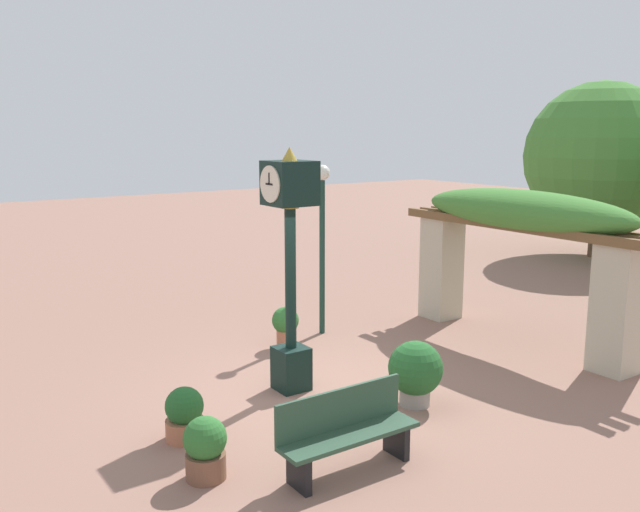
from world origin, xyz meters
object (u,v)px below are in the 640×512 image
pedestal_clock (290,251)px  lamp_post (322,222)px  park_bench (347,432)px  potted_plant_near_right (415,371)px  potted_plant_far_left (205,448)px  potted_plant_near_left (285,324)px  potted_plant_far_right (185,414)px

pedestal_clock → lamp_post: 2.76m
park_bench → lamp_post: (-4.31, 2.66, 1.62)m
pedestal_clock → potted_plant_near_right: (1.43, 1.08, -1.54)m
potted_plant_near_right → potted_plant_far_left: (0.20, -3.18, -0.13)m
potted_plant_near_left → park_bench: 4.33m
potted_plant_far_left → park_bench: park_bench is taller
potted_plant_far_left → potted_plant_far_right: (-1.00, 0.20, -0.03)m
potted_plant_near_right → pedestal_clock: bearing=-143.0°
potted_plant_far_right → park_bench: 2.06m
potted_plant_near_right → lamp_post: 3.86m
potted_plant_near_left → lamp_post: size_ratio=0.23×
potted_plant_near_right → park_bench: same height
potted_plant_near_left → potted_plant_far_right: (2.30, -2.84, -0.09)m
potted_plant_far_right → potted_plant_near_left: bearing=129.0°
potted_plant_near_right → park_bench: 2.03m
potted_plant_near_left → potted_plant_far_left: size_ratio=1.02×
potted_plant_far_left → lamp_post: 5.67m
potted_plant_near_left → potted_plant_far_left: bearing=-42.7°
potted_plant_near_left → park_bench: size_ratio=0.43×
potted_plant_far_right → park_bench: park_bench is taller
potted_plant_near_right → potted_plant_near_left: bearing=-177.3°
potted_plant_far_right → pedestal_clock: bearing=108.2°
potted_plant_far_left → potted_plant_near_right: bearing=93.6°
potted_plant_near_left → potted_plant_near_right: 3.10m
potted_plant_near_right → potted_plant_far_left: 3.19m
pedestal_clock → potted_plant_near_right: pedestal_clock is taller
pedestal_clock → park_bench: (2.32, -0.75, -1.58)m
potted_plant_near_left → potted_plant_far_right: 3.65m
potted_plant_near_left → potted_plant_near_right: size_ratio=0.80×
potted_plant_far_left → park_bench: (0.69, 1.36, 0.09)m
pedestal_clock → lamp_post: pedestal_clock is taller
pedestal_clock → potted_plant_near_right: bearing=37.0°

